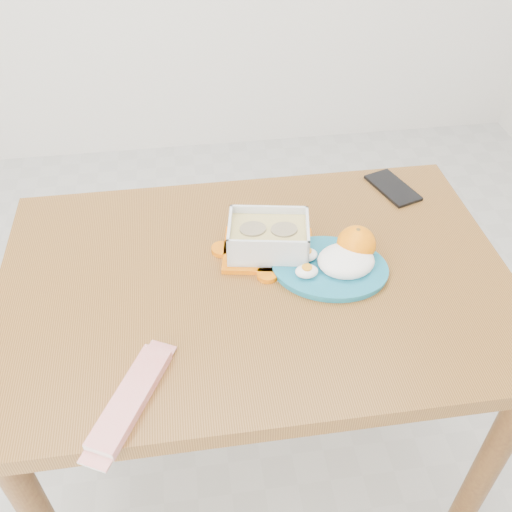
{
  "coord_description": "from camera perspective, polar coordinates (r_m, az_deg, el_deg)",
  "views": [
    {
      "loc": [
        -0.04,
        -0.96,
        1.61
      ],
      "look_at": [
        0.09,
        -0.08,
        0.81
      ],
      "focal_mm": 40.0,
      "sensor_mm": 36.0,
      "label": 1
    }
  ],
  "objects": [
    {
      "name": "ground",
      "position": [
        1.88,
        -3.12,
        -17.35
      ],
      "size": [
        3.5,
        3.5,
        0.0
      ],
      "primitive_type": "plane",
      "color": "#B7B7B2",
      "rests_on": "ground"
    },
    {
      "name": "dining_table",
      "position": [
        1.32,
        -0.0,
        -5.48
      ],
      "size": [
        1.11,
        0.74,
        0.75
      ],
      "rotation": [
        0.0,
        0.0,
        0.0
      ],
      "color": "brown",
      "rests_on": "ground"
    },
    {
      "name": "food_container",
      "position": [
        1.27,
        1.24,
        1.8
      ],
      "size": [
        0.22,
        0.18,
        0.09
      ],
      "rotation": [
        0.0,
        0.0,
        -0.17
      ],
      "color": "orange",
      "rests_on": "dining_table"
    },
    {
      "name": "orange_fruit",
      "position": [
        1.27,
        9.98,
        1.12
      ],
      "size": [
        0.09,
        0.09,
        0.09
      ],
      "primitive_type": "sphere",
      "color": "orange",
      "rests_on": "dining_table"
    },
    {
      "name": "rice_plate",
      "position": [
        1.25,
        7.9,
        -0.74
      ],
      "size": [
        0.31,
        0.31,
        0.07
      ],
      "rotation": [
        0.0,
        0.0,
        -0.29
      ],
      "color": "#19708C",
      "rests_on": "dining_table"
    },
    {
      "name": "candy_bar",
      "position": [
        1.05,
        -12.41,
        -13.73
      ],
      "size": [
        0.15,
        0.22,
        0.02
      ],
      "primitive_type": "cube",
      "rotation": [
        0.0,
        0.0,
        1.1
      ],
      "color": "red",
      "rests_on": "dining_table"
    },
    {
      "name": "smartphone",
      "position": [
        1.53,
        13.52,
        6.64
      ],
      "size": [
        0.12,
        0.17,
        0.01
      ],
      "primitive_type": "cube",
      "rotation": [
        0.0,
        0.0,
        0.33
      ],
      "color": "black",
      "rests_on": "dining_table"
    }
  ]
}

